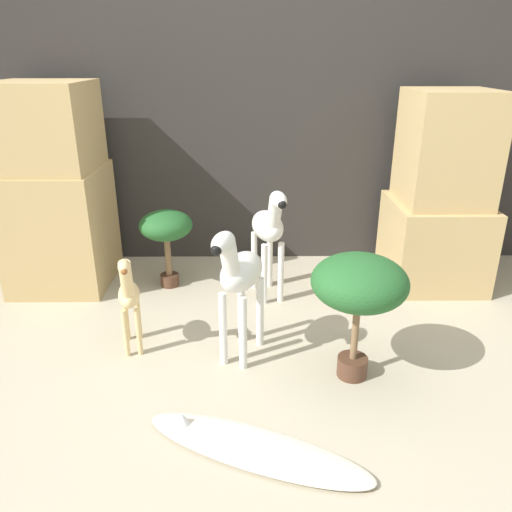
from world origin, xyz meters
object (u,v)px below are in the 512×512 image
Objects in this scene: zebra_right at (269,229)px; zebra_left at (239,276)px; surfboard at (254,447)px; potted_palm_back at (359,286)px; giraffe_figurine at (129,295)px; potted_palm_front at (166,229)px.

zebra_right is 0.71m from zebra_left.
potted_palm_back is at bearing 46.09° from surfboard.
potted_palm_back is at bearing -11.97° from giraffe_figurine.
giraffe_figurine reaches higher than potted_palm_front.
potted_palm_back is at bearing -44.51° from potted_palm_front.
zebra_right is at bearing 76.27° from zebra_left.
zebra_right is at bearing 85.73° from surfboard.
zebra_left is 1.30× the size of giraffe_figurine.
potted_palm_front is (-0.66, 0.17, -0.05)m from zebra_right.
potted_palm_front is 0.84× the size of potted_palm_back.
zebra_right is 0.77× the size of surfboard.
giraffe_figurine is at bearing 172.92° from zebra_left.
surfboard is (0.07, -0.66, -0.44)m from zebra_left.
potted_palm_front is (-0.49, 0.86, -0.05)m from zebra_left.
giraffe_figurine is 0.91× the size of potted_palm_back.
potted_palm_back is at bearing -66.03° from zebra_right.
zebra_left is 0.99m from potted_palm_front.
surfboard is (-0.10, -1.35, -0.44)m from zebra_right.
zebra_left reaches higher than potted_palm_front.
giraffe_figurine is 1.14m from potted_palm_back.
giraffe_figurine is at bearing 130.56° from surfboard.
surfboard is at bearing -94.27° from zebra_right.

